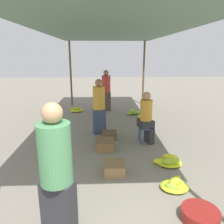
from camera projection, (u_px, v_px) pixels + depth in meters
The scene contains 18 objects.
canopy_post_back_left at pixel (71, 74), 9.41m from camera, with size 0.08×0.08×2.75m, color brown.
canopy_post_back_right at pixel (144, 74), 9.54m from camera, with size 0.08×0.08×2.75m, color brown.
canopy_tarp at pixel (110, 31), 5.45m from camera, with size 3.57×8.01×0.04m, color #567A60.
vendor_foreground at pixel (57, 174), 2.45m from camera, with size 0.47×0.47×1.72m.
stool at pixel (145, 130), 5.54m from camera, with size 0.34×0.34×0.41m.
vendor_seated at pixel (147, 117), 5.45m from camera, with size 0.42×0.42×1.31m.
basin_black at pixel (200, 215), 2.96m from camera, with size 0.51×0.51×0.16m.
banana_pile_left_0 at pixel (50, 155), 4.73m from camera, with size 0.56×0.54×0.27m.
banana_pile_left_1 at pixel (77, 110), 8.61m from camera, with size 0.58×0.46×0.20m.
banana_pile_right_0 at pixel (175, 184), 3.69m from camera, with size 0.49×0.50×0.21m.
banana_pile_right_1 at pixel (133, 112), 8.18m from camera, with size 0.54×0.40×0.24m.
banana_pile_right_2 at pixel (169, 161), 4.46m from camera, with size 0.61×0.52×0.22m.
banana_pile_right_3 at pixel (145, 116), 7.76m from camera, with size 0.58×0.55×0.14m.
crate_near at pixel (114, 168), 4.13m from camera, with size 0.40×0.40×0.22m.
crate_mid at pixel (105, 144), 5.18m from camera, with size 0.42×0.42×0.24m.
crate_far at pixel (109, 135), 5.86m from camera, with size 0.41×0.41×0.18m.
shopper_walking_mid at pixel (99, 106), 6.04m from camera, with size 0.41×0.41×1.55m.
shopper_walking_far at pixel (106, 90), 8.60m from camera, with size 0.36×0.35×1.61m.
Camera 1 is at (-0.19, -1.68, 2.20)m, focal length 35.00 mm.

